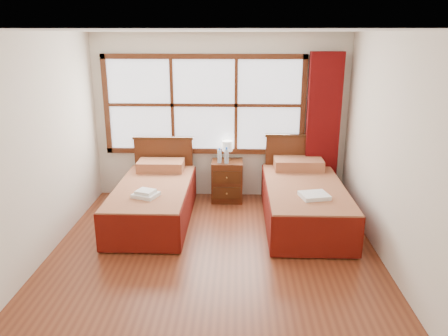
{
  "coord_description": "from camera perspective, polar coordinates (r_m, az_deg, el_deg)",
  "views": [
    {
      "loc": [
        0.28,
        -4.59,
        2.58
      ],
      "look_at": [
        0.11,
        0.7,
        0.94
      ],
      "focal_mm": 35.0,
      "sensor_mm": 36.0,
      "label": 1
    }
  ],
  "objects": [
    {
      "name": "bottle_near",
      "position": [
        6.75,
        -0.6,
        1.57
      ],
      "size": [
        0.06,
        0.06,
        0.24
      ],
      "color": "#A9C3D9",
      "rests_on": "nightstand"
    },
    {
      "name": "towels_left",
      "position": [
        5.79,
        -10.18,
        -3.33
      ],
      "size": [
        0.37,
        0.35,
        0.09
      ],
      "rotation": [
        0.0,
        0.0,
        -0.37
      ],
      "color": "white",
      "rests_on": "bed_left"
    },
    {
      "name": "wall_right",
      "position": [
        5.07,
        21.63,
        1.37
      ],
      "size": [
        0.0,
        4.5,
        4.5
      ],
      "primitive_type": "plane",
      "rotation": [
        1.57,
        0.0,
        -1.57
      ],
      "color": "silver",
      "rests_on": "floor"
    },
    {
      "name": "wall_back",
      "position": [
        6.96,
        -0.5,
        6.64
      ],
      "size": [
        4.0,
        0.0,
        4.0
      ],
      "primitive_type": "plane",
      "rotation": [
        1.57,
        0.0,
        0.0
      ],
      "color": "silver",
      "rests_on": "floor"
    },
    {
      "name": "wall_left",
      "position": [
        5.28,
        -23.81,
        1.73
      ],
      "size": [
        0.0,
        4.5,
        4.5
      ],
      "primitive_type": "plane",
      "rotation": [
        1.57,
        0.0,
        1.57
      ],
      "color": "silver",
      "rests_on": "floor"
    },
    {
      "name": "lamp",
      "position": [
        6.87,
        0.44,
        2.81
      ],
      "size": [
        0.16,
        0.16,
        0.31
      ],
      "color": "#C0903D",
      "rests_on": "nightstand"
    },
    {
      "name": "window",
      "position": [
        6.91,
        -2.61,
        8.22
      ],
      "size": [
        3.16,
        0.06,
        1.56
      ],
      "color": "white",
      "rests_on": "wall_back"
    },
    {
      "name": "towels_right",
      "position": [
        5.7,
        11.71,
        -3.55
      ],
      "size": [
        0.4,
        0.37,
        0.05
      ],
      "rotation": [
        0.0,
        0.0,
        0.23
      ],
      "color": "white",
      "rests_on": "bed_right"
    },
    {
      "name": "bottle_far",
      "position": [
        6.73,
        0.33,
        1.57
      ],
      "size": [
        0.07,
        0.07,
        0.25
      ],
      "color": "#A9C3D9",
      "rests_on": "nightstand"
    },
    {
      "name": "ceiling",
      "position": [
        4.6,
        -1.73,
        17.49
      ],
      "size": [
        4.5,
        4.5,
        0.0
      ],
      "primitive_type": "plane",
      "rotation": [
        3.14,
        0.0,
        0.0
      ],
      "color": "white",
      "rests_on": "wall_back"
    },
    {
      "name": "nightstand",
      "position": [
        6.96,
        0.42,
        -1.68
      ],
      "size": [
        0.49,
        0.48,
        0.65
      ],
      "color": "#4B2210",
      "rests_on": "floor"
    },
    {
      "name": "bed_right",
      "position": [
        6.28,
        10.36,
        -4.13
      ],
      "size": [
        1.09,
        2.11,
        1.06
      ],
      "color": "#3D1F0C",
      "rests_on": "floor"
    },
    {
      "name": "bed_left",
      "position": [
        6.33,
        -9.13,
        -4.05
      ],
      "size": [
        1.03,
        2.05,
        1.0
      ],
      "color": "#3D1F0C",
      "rests_on": "floor"
    },
    {
      "name": "curtain",
      "position": [
        6.97,
        12.77,
        5.14
      ],
      "size": [
        0.5,
        0.16,
        2.3
      ],
      "primitive_type": "cube",
      "color": "#5D0909",
      "rests_on": "wall_back"
    },
    {
      "name": "floor",
      "position": [
        5.27,
        -1.47,
        -12.06
      ],
      "size": [
        4.5,
        4.5,
        0.0
      ],
      "primitive_type": "plane",
      "color": "brown",
      "rests_on": "ground"
    }
  ]
}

